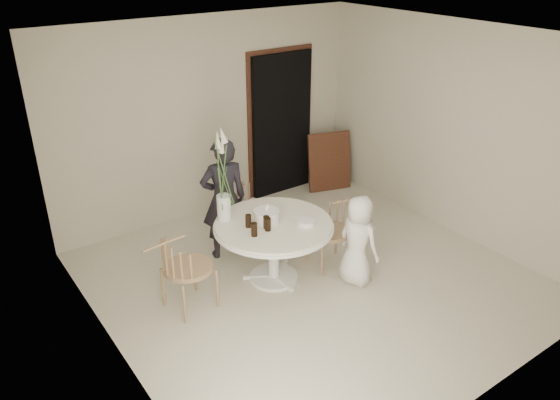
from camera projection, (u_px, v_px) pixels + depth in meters
ground at (311, 278)px, 6.30m from camera, size 4.50×4.50×0.00m
room_shell at (315, 146)px, 5.59m from camera, size 4.50×4.50×4.50m
doorway at (281, 125)px, 8.05m from camera, size 1.00×0.10×2.10m
door_trim at (280, 120)px, 8.05m from camera, size 1.12×0.03×2.22m
table at (274, 232)px, 6.03m from camera, size 1.33×1.33×0.73m
picture_frame at (329, 162)px, 8.36m from camera, size 0.70×0.39×0.89m
chair_far at (239, 201)px, 7.00m from camera, size 0.53×0.55×0.77m
chair_right at (339, 223)px, 6.37m from camera, size 0.56×0.53×0.84m
chair_left at (177, 264)px, 5.51m from camera, size 0.57×0.53×0.89m
girl at (224, 199)px, 6.45m from camera, size 0.63×0.50×1.52m
boy at (358, 241)px, 6.02m from camera, size 0.40×0.56×1.06m
birthday_cake at (266, 216)px, 5.97m from camera, size 0.29×0.29×0.19m
cola_tumbler_a at (266, 222)px, 5.84m from camera, size 0.07×0.07×0.14m
cola_tumbler_b at (268, 224)px, 5.79m from camera, size 0.09×0.09×0.14m
cola_tumbler_c at (254, 230)px, 5.69m from camera, size 0.09×0.09×0.15m
cola_tumbler_d at (248, 221)px, 5.86m from camera, size 0.08×0.08×0.14m
plate_stack at (306, 222)px, 5.94m from camera, size 0.24×0.24×0.05m
flower_vase at (223, 188)px, 5.89m from camera, size 0.16×0.16×1.09m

